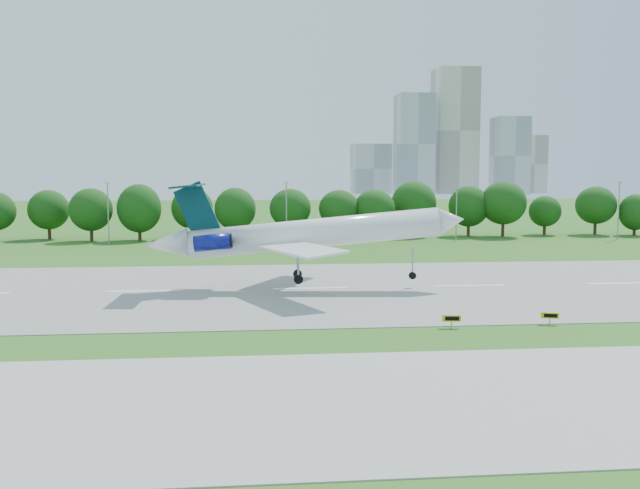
% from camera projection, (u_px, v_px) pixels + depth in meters
% --- Properties ---
extents(ground, '(600.00, 600.00, 0.00)m').
position_uv_depth(ground, '(553.00, 331.00, 64.40)').
color(ground, '#2C6119').
rests_on(ground, ground).
extents(runway, '(400.00, 45.00, 0.08)m').
position_uv_depth(runway, '(469.00, 286.00, 89.15)').
color(runway, gray).
rests_on(runway, ground).
extents(tree_line, '(288.40, 8.40, 10.40)m').
position_uv_depth(tree_line, '(376.00, 209.00, 154.85)').
color(tree_line, '#382314').
rests_on(tree_line, ground).
extents(light_poles, '(175.90, 0.25, 12.19)m').
position_uv_depth(light_poles, '(372.00, 211.00, 144.69)').
color(light_poles, gray).
rests_on(light_poles, ground).
extents(skyline, '(127.00, 52.00, 80.00)m').
position_uv_depth(skyline, '(449.00, 146.00, 457.70)').
color(skyline, '#B2B2B7').
rests_on(skyline, ground).
extents(airliner, '(38.77, 28.13, 12.23)m').
position_uv_depth(airliner, '(299.00, 234.00, 86.46)').
color(airliner, white).
rests_on(airliner, ground).
extents(taxi_sign_left, '(1.73, 0.43, 1.21)m').
position_uv_depth(taxi_sign_left, '(452.00, 319.00, 65.37)').
color(taxi_sign_left, gray).
rests_on(taxi_sign_left, ground).
extents(taxi_sign_centre, '(1.63, 0.66, 1.16)m').
position_uv_depth(taxi_sign_centre, '(550.00, 316.00, 66.84)').
color(taxi_sign_centre, gray).
rests_on(taxi_sign_centre, ground).
extents(service_vehicle_a, '(3.58, 1.33, 1.17)m').
position_uv_depth(service_vehicle_a, '(208.00, 239.00, 144.48)').
color(service_vehicle_a, silver).
rests_on(service_vehicle_a, ground).
extents(service_vehicle_b, '(3.32, 1.66, 1.09)m').
position_uv_depth(service_vehicle_b, '(292.00, 242.00, 139.63)').
color(service_vehicle_b, white).
rests_on(service_vehicle_b, ground).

